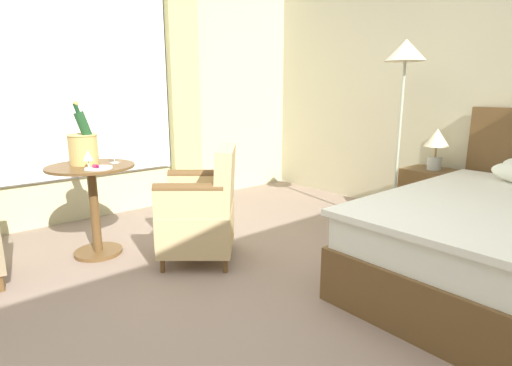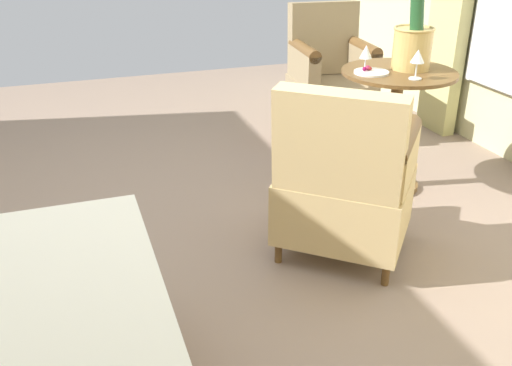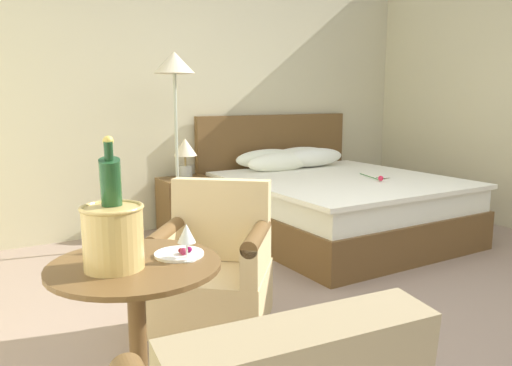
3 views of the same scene
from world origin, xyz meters
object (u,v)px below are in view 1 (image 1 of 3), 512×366
Objects in this scene: nightstand at (431,197)px; snack_plate at (98,168)px; champagne_bucket at (83,145)px; wine_glass_near_bucket at (88,157)px; armchair_by_window at (203,211)px; side_table_round at (94,199)px; bedside_lamp at (437,142)px; wine_glass_near_edge at (113,149)px; floor_lamp_brass at (404,69)px.

nightstand is 2.82× the size of snack_plate.
champagne_bucket is 0.28m from wine_glass_near_bucket.
side_table_round is at bearing -136.25° from armchair_by_window.
bedside_lamp is 2.48× the size of wine_glass_near_edge.
wine_glass_near_bucket is at bearing -112.98° from nightstand.
nightstand is 3.47× the size of wine_glass_near_edge.
bedside_lamp is 0.23× the size of floor_lamp_brass.
floor_lamp_brass reaches higher than snack_plate.
nightstand is at bearing 62.17° from champagne_bucket.
wine_glass_near_edge is at bearing -117.99° from bedside_lamp.
nightstand is at bearing 0.00° from bedside_lamp.
side_table_round is 0.43m from wine_glass_near_edge.
snack_plate reaches higher than nightstand.
side_table_round is (-1.18, -2.46, -1.03)m from floor_lamp_brass.
champagne_bucket is 0.22m from wine_glass_near_edge.
champagne_bucket is 0.30m from snack_plate.
champagne_bucket reaches higher than side_table_round.
side_table_round is 1.49× the size of champagne_bucket.
floor_lamp_brass is 3.56× the size of champagne_bucket.
side_table_round reaches higher than nightstand.
bedside_lamp is 2.33m from armchair_by_window.
floor_lamp_brass reaches higher than champagne_bucket.
bedside_lamp is 2.93m from wine_glass_near_edge.
champagne_bucket reaches higher than snack_plate.
snack_plate is at bearing -0.96° from side_table_round.
champagne_bucket reaches higher than nightstand.
floor_lamp_brass is at bearing -124.71° from nightstand.
floor_lamp_brass is at bearing -124.71° from bedside_lamp.
champagne_bucket is at bearing -177.51° from snack_plate.
bedside_lamp is at bearing 70.74° from armchair_by_window.
wine_glass_near_bucket is at bearing -87.47° from snack_plate.
floor_lamp_brass reaches higher than armchair_by_window.
snack_plate is at bearing 92.53° from wine_glass_near_bucket.
side_table_round is at bearing -116.65° from nightstand.
nightstand is 2.99m from wine_glass_near_edge.
wine_glass_near_edge is (-1.38, -2.59, 0.57)m from nightstand.
wine_glass_near_edge is (-1.16, -2.28, -0.64)m from floor_lamp_brass.
champagne_bucket is 0.55× the size of armchair_by_window.
snack_plate is at bearing -48.39° from wine_glass_near_edge.
armchair_by_window is (0.71, 0.62, -0.49)m from champagne_bucket.
armchair_by_window reaches higher than nightstand.
floor_lamp_brass reaches higher than nightstand.
wine_glass_near_edge is at bearing 131.61° from snack_plate.
snack_plate is 0.84m from armchair_by_window.
bedside_lamp is 0.45× the size of armchair_by_window.
wine_glass_near_edge is at bearing 85.03° from side_table_round.
nightstand is 3.14m from wine_glass_near_bucket.
snack_plate is (0.26, 0.01, -0.14)m from champagne_bucket.
nightstand is 3.11m from side_table_round.
side_table_round is 0.42m from wine_glass_near_bucket.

